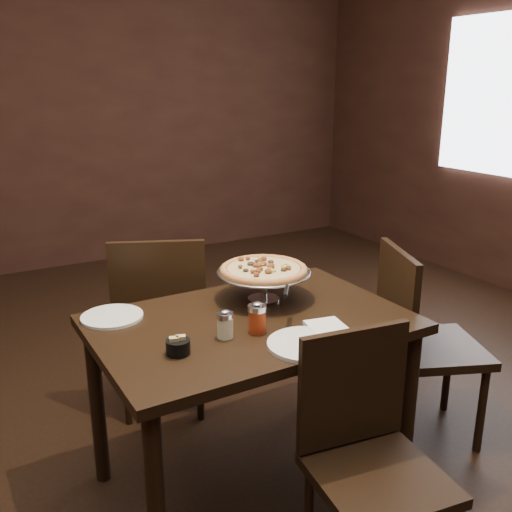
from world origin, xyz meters
TOP-DOWN VIEW (x-y plane):
  - room at (0.06, 0.03)m, footprint 6.04×7.04m
  - dining_table at (0.09, 0.10)m, footprint 1.19×0.80m
  - pizza_stand at (0.23, 0.26)m, footprint 0.39×0.39m
  - parmesan_shaker at (-0.07, 0.01)m, footprint 0.06×0.06m
  - pepper_flake_shaker at (0.05, -0.01)m, footprint 0.07×0.07m
  - packet_caddy at (-0.26, -0.03)m, footprint 0.08×0.08m
  - napkin_stack at (0.29, -0.11)m, footprint 0.15×0.15m
  - plate_left at (-0.37, 0.38)m, footprint 0.24×0.24m
  - plate_near at (0.14, -0.19)m, footprint 0.28×0.28m
  - serving_spatula at (0.18, 0.00)m, footprint 0.14×0.14m
  - chair_far at (-0.03, 0.79)m, footprint 0.57×0.57m
  - chair_near at (0.20, -0.46)m, footprint 0.44×0.44m
  - chair_side at (0.92, 0.04)m, footprint 0.55×0.55m

SIDE VIEW (x-z plane):
  - chair_near at x=0.20m, z-range 0.04..0.89m
  - chair_side at x=0.92m, z-range 0.04..0.95m
  - chair_far at x=-0.03m, z-range 0.04..0.97m
  - dining_table at x=0.09m, z-range 0.27..1.01m
  - plate_left at x=-0.37m, z-range 0.74..0.75m
  - plate_near at x=0.14m, z-range 0.74..0.75m
  - napkin_stack at x=0.29m, z-range 0.74..0.75m
  - packet_caddy at x=-0.26m, z-range 0.73..0.79m
  - parmesan_shaker at x=-0.07m, z-range 0.73..0.84m
  - pepper_flake_shaker at x=0.05m, z-range 0.73..0.85m
  - serving_spatula at x=0.18m, z-range 0.85..0.87m
  - pizza_stand at x=0.23m, z-range 0.79..0.95m
  - room at x=0.06m, z-range -0.02..2.82m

